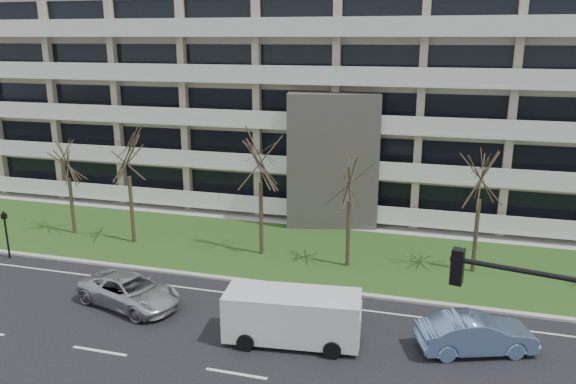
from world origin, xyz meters
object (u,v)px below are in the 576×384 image
(white_van, at_px, (294,313))
(silver_pickup, at_px, (130,291))
(blue_sedan, at_px, (476,334))
(pedestrian_signal, at_px, (6,229))

(white_van, bearing_deg, silver_pickup, 166.55)
(blue_sedan, distance_m, pedestrian_signal, 26.04)
(silver_pickup, distance_m, pedestrian_signal, 10.62)
(silver_pickup, bearing_deg, pedestrian_signal, 87.36)
(silver_pickup, distance_m, blue_sedan, 15.82)
(blue_sedan, xyz_separation_m, white_van, (-7.37, -1.24, 0.53))
(silver_pickup, relative_size, white_van, 0.90)
(white_van, relative_size, pedestrian_signal, 2.06)
(silver_pickup, xyz_separation_m, pedestrian_signal, (-10.00, 3.41, 1.08))
(blue_sedan, bearing_deg, white_van, 79.68)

